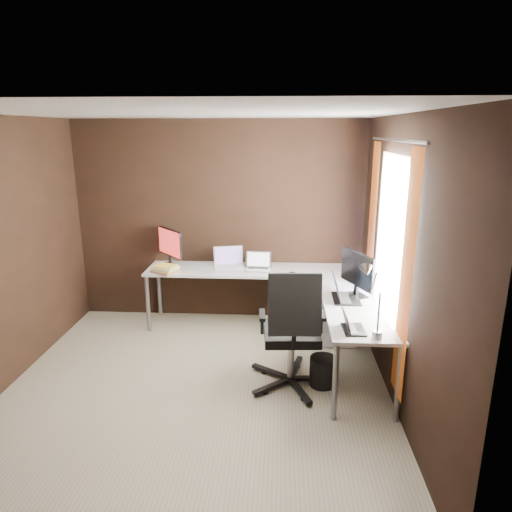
{
  "coord_description": "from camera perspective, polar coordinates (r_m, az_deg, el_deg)",
  "views": [
    {
      "loc": [
        0.77,
        -3.8,
        2.37
      ],
      "look_at": [
        0.51,
        0.95,
        1.05
      ],
      "focal_mm": 32.0,
      "sensor_mm": 36.0,
      "label": 1
    }
  ],
  "objects": [
    {
      "name": "mouse_corner",
      "position": [
        5.36,
        4.54,
        -2.15
      ],
      "size": [
        0.09,
        0.07,
        0.03
      ],
      "primitive_type": "ellipsoid",
      "rotation": [
        0.0,
        0.0,
        0.18
      ],
      "color": "black",
      "rests_on": "desk"
    },
    {
      "name": "mouse_left",
      "position": [
        5.57,
        -10.84,
        -1.71
      ],
      "size": [
        0.09,
        0.07,
        0.03
      ],
      "primitive_type": "ellipsoid",
      "rotation": [
        0.0,
        0.0,
        0.32
      ],
      "color": "black",
      "rests_on": "desk"
    },
    {
      "name": "drawer_pedestal",
      "position": [
        5.4,
        10.02,
        -7.24
      ],
      "size": [
        0.42,
        0.5,
        0.6
      ],
      "primitive_type": "cube",
      "color": "silver",
      "rests_on": "ground"
    },
    {
      "name": "desk_lamp",
      "position": [
        3.8,
        14.1,
        -4.28
      ],
      "size": [
        0.19,
        0.23,
        0.6
      ],
      "rotation": [
        0.0,
        0.0,
        0.03
      ],
      "color": "slate",
      "rests_on": "desk"
    },
    {
      "name": "laptop_silver",
      "position": [
        5.53,
        0.25,
        -1.2
      ],
      "size": [
        0.32,
        0.23,
        0.21
      ],
      "rotation": [
        0.0,
        0.0,
        -0.04
      ],
      "color": "silver",
      "rests_on": "desk"
    },
    {
      "name": "monitor_left",
      "position": [
        5.74,
        -10.7,
        1.36
      ],
      "size": [
        0.38,
        0.41,
        0.46
      ],
      "rotation": [
        0.0,
        0.0,
        -0.83
      ],
      "color": "black",
      "rests_on": "desk"
    },
    {
      "name": "monitor_right",
      "position": [
        4.69,
        12.57,
        -1.9
      ],
      "size": [
        0.25,
        0.53,
        0.46
      ],
      "rotation": [
        0.0,
        0.0,
        1.98
      ],
      "color": "black",
      "rests_on": "desk"
    },
    {
      "name": "laptop_white",
      "position": [
        5.64,
        -3.39,
        -0.82
      ],
      "size": [
        0.41,
        0.33,
        0.24
      ],
      "rotation": [
        0.0,
        0.0,
        0.23
      ],
      "color": "silver",
      "rests_on": "desk"
    },
    {
      "name": "desk",
      "position": [
        5.12,
        3.82,
        -3.77
      ],
      "size": [
        2.65,
        2.25,
        0.73
      ],
      "color": "silver",
      "rests_on": "ground"
    },
    {
      "name": "laptop_black_big",
      "position": [
        4.64,
        10.77,
        -4.74
      ],
      "size": [
        0.27,
        0.37,
        0.25
      ],
      "rotation": [
        0.0,
        0.0,
        1.56
      ],
      "color": "black",
      "rests_on": "desk"
    },
    {
      "name": "book_stack",
      "position": [
        5.51,
        -11.26,
        -1.6
      ],
      "size": [
        0.36,
        0.34,
        0.09
      ],
      "rotation": [
        0.0,
        0.0,
        -0.42
      ],
      "color": "#9D6B54",
      "rests_on": "desk"
    },
    {
      "name": "office_chair",
      "position": [
        4.39,
        4.45,
        -11.92
      ],
      "size": [
        0.66,
        0.66,
        1.18
      ],
      "rotation": [
        0.0,
        0.0,
        0.07
      ],
      "color": "black",
      "rests_on": "ground"
    },
    {
      "name": "laptop_black_small",
      "position": [
        3.97,
        11.78,
        -8.57
      ],
      "size": [
        0.19,
        0.26,
        0.17
      ],
      "rotation": [
        0.0,
        0.0,
        1.61
      ],
      "color": "black",
      "rests_on": "desk"
    },
    {
      "name": "room",
      "position": [
        4.04,
        -3.03,
        -0.17
      ],
      "size": [
        3.6,
        3.6,
        2.5
      ],
      "color": "tan",
      "rests_on": "ground"
    },
    {
      "name": "wastebasket",
      "position": [
        4.53,
        8.32,
        -14.06
      ],
      "size": [
        0.33,
        0.33,
        0.29
      ],
      "primitive_type": "cylinder",
      "rotation": [
        0.0,
        0.0,
        -0.41
      ],
      "color": "black",
      "rests_on": "ground"
    }
  ]
}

